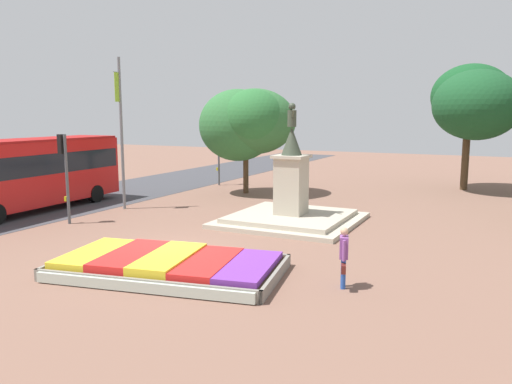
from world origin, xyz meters
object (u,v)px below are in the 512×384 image
at_px(pedestrian_with_handbag, 344,254).
at_px(flower_planter, 167,265).
at_px(statue_monument, 291,204).
at_px(traffic_light_mid_block, 64,163).
at_px(banner_pole, 121,131).
at_px(traffic_light_far_corner, 217,143).
at_px(city_bus, 27,170).

bearing_deg(pedestrian_with_handbag, flower_planter, -167.74).
xyz_separation_m(statue_monument, traffic_light_mid_block, (-8.32, -4.30, 1.78)).
height_order(traffic_light_mid_block, banner_pole, banner_pole).
distance_m(statue_monument, traffic_light_far_corner, 12.20).
bearing_deg(traffic_light_mid_block, city_bus, 163.00).
bearing_deg(statue_monument, city_bus, -165.04).
xyz_separation_m(traffic_light_mid_block, traffic_light_far_corner, (-0.26, 12.76, 0.17)).
relative_size(traffic_light_mid_block, traffic_light_far_corner, 0.93).
relative_size(statue_monument, traffic_light_mid_block, 1.46).
height_order(statue_monument, city_bus, statue_monument).
bearing_deg(city_bus, pedestrian_with_handbag, -12.77).
height_order(statue_monument, traffic_light_far_corner, statue_monument).
bearing_deg(pedestrian_with_handbag, city_bus, 167.23).
bearing_deg(city_bus, flower_planter, -22.64).
bearing_deg(banner_pole, city_bus, -144.65).
bearing_deg(banner_pole, pedestrian_with_handbag, -25.97).
bearing_deg(flower_planter, statue_monument, 85.79).
relative_size(traffic_light_far_corner, pedestrian_with_handbag, 2.46).
height_order(flower_planter, banner_pole, banner_pole).
relative_size(flower_planter, traffic_light_mid_block, 1.87).
bearing_deg(traffic_light_mid_block, banner_pole, 91.59).
bearing_deg(traffic_light_mid_block, statue_monument, 27.36).
distance_m(flower_planter, traffic_light_mid_block, 8.85).
distance_m(statue_monument, city_bus, 12.43).
relative_size(flower_planter, city_bus, 0.69).
xyz_separation_m(statue_monument, pedestrian_with_handbag, (4.29, -6.87, 0.13)).
xyz_separation_m(flower_planter, traffic_light_far_corner, (-7.99, 16.39, 2.48)).
height_order(banner_pole, pedestrian_with_handbag, banner_pole).
height_order(statue_monument, traffic_light_mid_block, statue_monument).
relative_size(traffic_light_mid_block, city_bus, 0.37).
xyz_separation_m(city_bus, pedestrian_with_handbag, (16.24, -3.68, -1.04)).
distance_m(statue_monument, pedestrian_with_handbag, 8.10).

